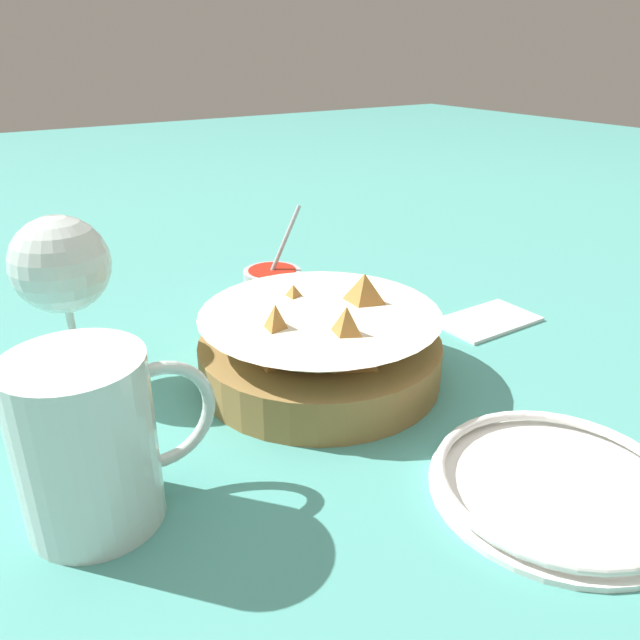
{
  "coord_description": "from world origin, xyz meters",
  "views": [
    {
      "loc": [
        -0.25,
        -0.45,
        0.29
      ],
      "look_at": [
        0.03,
        -0.02,
        0.06
      ],
      "focal_mm": 35.0,
      "sensor_mm": 36.0,
      "label": 1
    }
  ],
  "objects_px": {
    "wine_glass": "(61,270)",
    "beer_mug": "(90,447)",
    "food_basket": "(321,346)",
    "side_plate": "(557,484)",
    "sauce_cup": "(273,286)"
  },
  "relations": [
    {
      "from": "food_basket",
      "to": "wine_glass",
      "type": "relative_size",
      "value": 1.41
    },
    {
      "from": "food_basket",
      "to": "sauce_cup",
      "type": "bearing_deg",
      "value": 75.05
    },
    {
      "from": "sauce_cup",
      "to": "beer_mug",
      "type": "height_order",
      "value": "beer_mug"
    },
    {
      "from": "wine_glass",
      "to": "beer_mug",
      "type": "height_order",
      "value": "wine_glass"
    },
    {
      "from": "wine_glass",
      "to": "food_basket",
      "type": "bearing_deg",
      "value": -30.81
    },
    {
      "from": "beer_mug",
      "to": "side_plate",
      "type": "relative_size",
      "value": 0.75
    },
    {
      "from": "food_basket",
      "to": "beer_mug",
      "type": "bearing_deg",
      "value": -161.15
    },
    {
      "from": "food_basket",
      "to": "side_plate",
      "type": "relative_size",
      "value": 1.26
    },
    {
      "from": "sauce_cup",
      "to": "wine_glass",
      "type": "xyz_separation_m",
      "value": [
        -0.24,
        -0.06,
        0.09
      ]
    },
    {
      "from": "wine_glass",
      "to": "beer_mug",
      "type": "relative_size",
      "value": 1.19
    },
    {
      "from": "side_plate",
      "to": "sauce_cup",
      "type": "bearing_deg",
      "value": 90.32
    },
    {
      "from": "food_basket",
      "to": "side_plate",
      "type": "bearing_deg",
      "value": -77.66
    },
    {
      "from": "wine_glass",
      "to": "beer_mug",
      "type": "bearing_deg",
      "value": -99.82
    },
    {
      "from": "food_basket",
      "to": "beer_mug",
      "type": "height_order",
      "value": "beer_mug"
    },
    {
      "from": "beer_mug",
      "to": "sauce_cup",
      "type": "bearing_deg",
      "value": 43.06
    }
  ]
}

